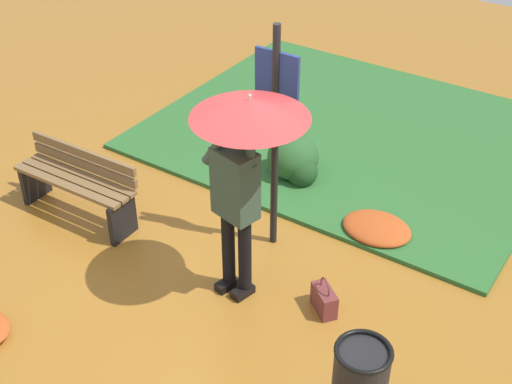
{
  "coord_description": "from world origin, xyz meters",
  "views": [
    {
      "loc": [
        2.87,
        -3.87,
        4.43
      ],
      "look_at": [
        -0.01,
        0.44,
        0.85
      ],
      "focal_mm": 48.91,
      "sensor_mm": 36.0,
      "label": 1
    }
  ],
  "objects": [
    {
      "name": "ground_plane",
      "position": [
        0.0,
        0.0,
        0.0
      ],
      "size": [
        18.0,
        18.0,
        0.0
      ],
      "primitive_type": "plane",
      "color": "#9E6623"
    },
    {
      "name": "grass_verge",
      "position": [
        -0.38,
        3.22,
        0.03
      ],
      "size": [
        4.8,
        4.0,
        0.05
      ],
      "color": "#2D662D",
      "rests_on": "ground_plane"
    },
    {
      "name": "person_with_umbrella",
      "position": [
        0.13,
        0.06,
        1.55
      ],
      "size": [
        0.96,
        0.96,
        2.04
      ],
      "color": "black",
      "rests_on": "ground_plane"
    },
    {
      "name": "info_sign_post",
      "position": [
        -0.06,
        0.85,
        1.44
      ],
      "size": [
        0.44,
        0.07,
        2.3
      ],
      "color": "black",
      "rests_on": "ground_plane"
    },
    {
      "name": "handbag",
      "position": [
        0.85,
        0.25,
        0.13
      ],
      "size": [
        0.32,
        0.29,
        0.37
      ],
      "color": "brown",
      "rests_on": "ground_plane"
    },
    {
      "name": "park_bench",
      "position": [
        -2.0,
        0.09,
        0.4
      ],
      "size": [
        1.4,
        0.4,
        0.75
      ],
      "color": "black",
      "rests_on": "ground_plane"
    },
    {
      "name": "shrub_cluster",
      "position": [
        -0.48,
        1.95,
        0.25
      ],
      "size": [
        0.65,
        0.59,
        0.53
      ],
      "color": "#285628",
      "rests_on": "ground_plane"
    },
    {
      "name": "leaf_pile_near_person",
      "position": [
        0.77,
        1.52,
        0.08
      ],
      "size": [
        0.72,
        0.58,
        0.16
      ],
      "color": "#B74C1E",
      "rests_on": "ground_plane"
    }
  ]
}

